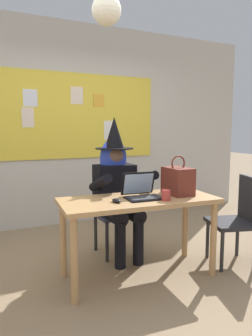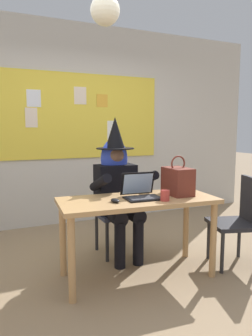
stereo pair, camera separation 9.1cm
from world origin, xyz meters
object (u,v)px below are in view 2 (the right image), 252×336
computer_mouse (115,201)px  chair_extra_corner (240,216)px  person_costumed (117,181)px  handbag (178,181)px  desk_main (138,209)px  coffee_mug (165,195)px  chair_at_desk (113,206)px  laptop (141,192)px

computer_mouse → chair_extra_corner: (1.30, -0.11, -0.26)m
person_costumed → handbag: (0.40, -0.55, 0.06)m
desk_main → person_costumed: (0.02, 0.54, 0.17)m
person_costumed → computer_mouse: size_ratio=14.39×
computer_mouse → coffee_mug: bearing=-26.7°
desk_main → computer_mouse: size_ratio=14.09×
chair_at_desk → person_costumed: bearing=-0.4°
person_costumed → handbag: bearing=36.4°
person_costumed → chair_extra_corner: bearing=55.5°
desk_main → handbag: 0.48m
desk_main → chair_extra_corner: bearing=-9.7°
chair_at_desk → person_costumed: size_ratio=0.61×
person_costumed → handbag: 0.68m
coffee_mug → chair_extra_corner: (0.88, 0.00, -0.29)m
chair_extra_corner → laptop: bearing=6.2°
computer_mouse → chair_extra_corner: bearing=-16.4°
chair_at_desk → handbag: 0.86m
coffee_mug → desk_main: bearing=133.9°
laptop → chair_extra_corner: 1.07m
handbag → coffee_mug: 0.31m
person_costumed → chair_extra_corner: size_ratio=1.67×
laptop → desk_main: bearing=-164.9°
chair_at_desk → computer_mouse: bearing=-20.5°
chair_at_desk → coffee_mug: (0.16, -0.85, 0.27)m
computer_mouse → laptop: bearing=3.0°
chair_at_desk → handbag: bearing=30.3°
handbag → chair_extra_corner: (0.63, -0.17, -0.38)m
desk_main → laptop: (0.04, 0.01, 0.16)m
person_costumed → handbag: size_ratio=3.96×
desk_main → laptop: 0.16m
laptop → chair_extra_corner: size_ratio=0.38×
desk_main → handbag: (0.42, -0.01, 0.24)m
chair_at_desk → handbag: (0.40, -0.67, 0.36)m
chair_extra_corner → chair_at_desk: bearing=-22.6°
handbag → chair_extra_corner: 0.76m
desk_main → chair_at_desk: chair_at_desk is taller
chair_at_desk → handbag: handbag is taller
person_costumed → laptop: 0.54m
person_costumed → computer_mouse: bearing=-23.2°
computer_mouse → handbag: handbag is taller
person_costumed → coffee_mug: 0.74m
desk_main → chair_at_desk: 0.67m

